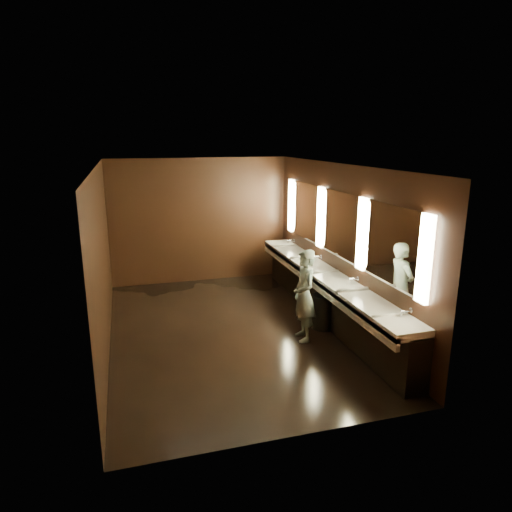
{
  "coord_description": "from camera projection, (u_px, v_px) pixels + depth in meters",
  "views": [
    {
      "loc": [
        -1.61,
        -7.12,
        3.24
      ],
      "look_at": [
        0.45,
        0.0,
        1.3
      ],
      "focal_mm": 32.0,
      "sensor_mm": 36.0,
      "label": 1
    }
  ],
  "objects": [
    {
      "name": "floor",
      "position": [
        231.0,
        331.0,
        7.87
      ],
      "size": [
        6.0,
        6.0,
        0.0
      ],
      "primitive_type": "plane",
      "color": "black",
      "rests_on": "ground"
    },
    {
      "name": "sink_counter",
      "position": [
        327.0,
        294.0,
        8.23
      ],
      "size": [
        0.55,
        5.4,
        1.01
      ],
      "color": "black",
      "rests_on": "floor"
    },
    {
      "name": "mirror_band",
      "position": [
        340.0,
        225.0,
        7.96
      ],
      "size": [
        0.06,
        5.03,
        1.15
      ],
      "color": "#FEF6BB",
      "rests_on": "wall_right"
    },
    {
      "name": "person",
      "position": [
        304.0,
        295.0,
        7.36
      ],
      "size": [
        0.39,
        0.57,
        1.52
      ],
      "primitive_type": "imported",
      "rotation": [
        0.0,
        0.0,
        -1.62
      ],
      "color": "#85BDC7",
      "rests_on": "floor"
    },
    {
      "name": "trash_bin",
      "position": [
        323.0,
        311.0,
        7.92
      ],
      "size": [
        0.5,
        0.5,
        0.6
      ],
      "primitive_type": "cylinder",
      "rotation": [
        0.0,
        0.0,
        -0.38
      ],
      "color": "black",
      "rests_on": "floor"
    },
    {
      "name": "wall_front",
      "position": [
        295.0,
        320.0,
        4.73
      ],
      "size": [
        4.0,
        0.02,
        2.8
      ],
      "primitive_type": "cube",
      "color": "black",
      "rests_on": "floor"
    },
    {
      "name": "wall_right",
      "position": [
        340.0,
        244.0,
        8.05
      ],
      "size": [
        0.02,
        6.0,
        2.8
      ],
      "primitive_type": "cube",
      "color": "black",
      "rests_on": "floor"
    },
    {
      "name": "ceiling",
      "position": [
        228.0,
        166.0,
        7.16
      ],
      "size": [
        4.0,
        6.0,
        0.02
      ],
      "primitive_type": "cube",
      "color": "#2D2D2B",
      "rests_on": "wall_back"
    },
    {
      "name": "wall_back",
      "position": [
        200.0,
        221.0,
        10.3
      ],
      "size": [
        4.0,
        0.02,
        2.8
      ],
      "primitive_type": "cube",
      "color": "black",
      "rests_on": "floor"
    },
    {
      "name": "wall_left",
      "position": [
        102.0,
        261.0,
        6.98
      ],
      "size": [
        0.02,
        6.0,
        2.8
      ],
      "primitive_type": "cube",
      "color": "black",
      "rests_on": "floor"
    }
  ]
}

